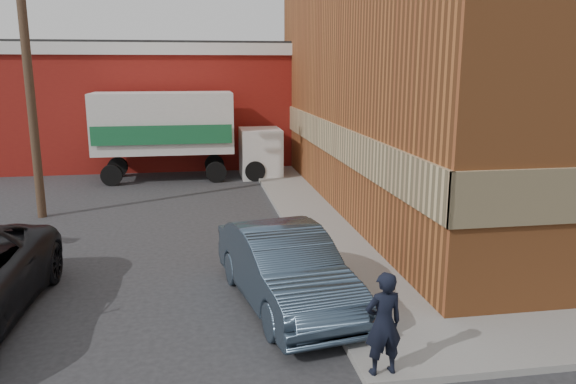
{
  "coord_description": "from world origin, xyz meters",
  "views": [
    {
      "loc": [
        -2.79,
        -8.69,
        4.52
      ],
      "look_at": [
        -0.73,
        3.64,
        1.72
      ],
      "focal_mm": 35.0,
      "sensor_mm": 36.0,
      "label": 1
    }
  ],
  "objects_px": {
    "box_truck": "(181,130)",
    "warehouse": "(127,102)",
    "utility_pole": "(27,59)",
    "man": "(383,323)",
    "sedan": "(285,268)",
    "brick_building": "(533,62)"
  },
  "relations": [
    {
      "from": "brick_building",
      "to": "warehouse",
      "type": "distance_m",
      "value": 18.3
    },
    {
      "from": "man",
      "to": "sedan",
      "type": "relative_size",
      "value": 0.34
    },
    {
      "from": "brick_building",
      "to": "warehouse",
      "type": "relative_size",
      "value": 1.12
    },
    {
      "from": "utility_pole",
      "to": "warehouse",
      "type": "bearing_deg",
      "value": 82.23
    },
    {
      "from": "brick_building",
      "to": "sedan",
      "type": "height_order",
      "value": "brick_building"
    },
    {
      "from": "utility_pole",
      "to": "man",
      "type": "distance_m",
      "value": 13.39
    },
    {
      "from": "warehouse",
      "to": "box_truck",
      "type": "xyz_separation_m",
      "value": [
        2.69,
        -5.63,
        -0.78
      ]
    },
    {
      "from": "utility_pole",
      "to": "sedan",
      "type": "relative_size",
      "value": 1.97
    },
    {
      "from": "warehouse",
      "to": "box_truck",
      "type": "bearing_deg",
      "value": -64.47
    },
    {
      "from": "brick_building",
      "to": "sedan",
      "type": "xyz_separation_m",
      "value": [
        -9.66,
        -7.66,
        -3.93
      ]
    },
    {
      "from": "utility_pole",
      "to": "sedan",
      "type": "xyz_separation_m",
      "value": [
        6.34,
        -7.67,
        -3.99
      ]
    },
    {
      "from": "warehouse",
      "to": "man",
      "type": "relative_size",
      "value": 10.41
    },
    {
      "from": "man",
      "to": "sedan",
      "type": "distance_m",
      "value": 3.04
    },
    {
      "from": "warehouse",
      "to": "sedan",
      "type": "height_order",
      "value": "warehouse"
    },
    {
      "from": "brick_building",
      "to": "sedan",
      "type": "distance_m",
      "value": 12.94
    },
    {
      "from": "warehouse",
      "to": "sedan",
      "type": "distance_m",
      "value": 19.39
    },
    {
      "from": "sedan",
      "to": "box_truck",
      "type": "height_order",
      "value": "box_truck"
    },
    {
      "from": "box_truck",
      "to": "warehouse",
      "type": "bearing_deg",
      "value": 115.51
    },
    {
      "from": "man",
      "to": "box_truck",
      "type": "bearing_deg",
      "value": -85.17
    },
    {
      "from": "brick_building",
      "to": "utility_pole",
      "type": "relative_size",
      "value": 2.03
    },
    {
      "from": "sedan",
      "to": "brick_building",
      "type": "bearing_deg",
      "value": 27.87
    },
    {
      "from": "man",
      "to": "utility_pole",
      "type": "bearing_deg",
      "value": -61.55
    }
  ]
}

